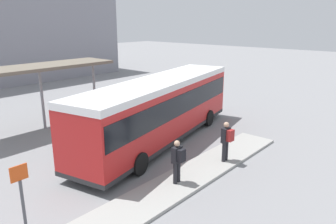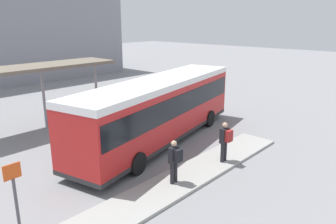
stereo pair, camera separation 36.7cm
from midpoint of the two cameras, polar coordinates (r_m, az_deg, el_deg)
name	(u,v)px [view 1 (the left image)]	position (r m, az deg, el deg)	size (l,w,h in m)	color
ground_plane	(161,141)	(17.36, -1.91, -5.14)	(120.00, 120.00, 0.00)	gray
curb_island	(189,177)	(13.53, 2.93, -11.20)	(12.21, 1.80, 0.12)	#9E9E99
city_bus	(160,106)	(16.77, -1.95, 1.03)	(12.27, 4.88, 3.31)	red
pedestrian_waiting	(227,139)	(14.56, 9.46, -4.68)	(0.45, 0.46, 1.81)	#232328
pedestrian_companion	(178,159)	(12.50, 0.87, -8.22)	(0.42, 0.44, 1.73)	#232328
bicycle_yellow	(202,95)	(26.47, 5.61, 2.93)	(0.48, 1.58, 0.68)	black
bicycle_green	(192,94)	(26.82, 3.86, 3.23)	(0.49, 1.77, 0.77)	black
station_shelter	(39,69)	(20.08, -22.04, 6.95)	(8.68, 2.59, 3.72)	#706656
platform_sign	(24,211)	(9.42, -24.86, -15.33)	(0.44, 0.08, 2.80)	#4C4C51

